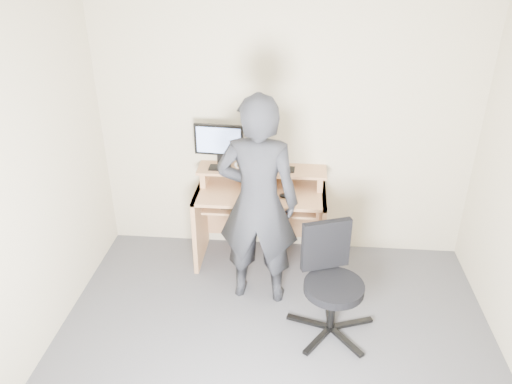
# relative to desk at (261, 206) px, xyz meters

# --- Properties ---
(ground) EXTENTS (3.50, 3.50, 0.00)m
(ground) POSITION_rel_desk_xyz_m (0.20, -1.53, -0.55)
(ground) COLOR #4E4D52
(ground) RESTS_ON ground
(back_wall) EXTENTS (3.50, 0.02, 2.50)m
(back_wall) POSITION_rel_desk_xyz_m (0.20, 0.22, 0.70)
(back_wall) COLOR beige
(back_wall) RESTS_ON ground
(ceiling) EXTENTS (3.50, 3.50, 0.02)m
(ceiling) POSITION_rel_desk_xyz_m (0.20, -1.53, 1.95)
(ceiling) COLOR white
(ceiling) RESTS_ON back_wall
(desk) EXTENTS (1.20, 0.60, 0.91)m
(desk) POSITION_rel_desk_xyz_m (0.00, 0.00, 0.00)
(desk) COLOR tan
(desk) RESTS_ON ground
(monitor) EXTENTS (0.45, 0.13, 0.43)m
(monitor) POSITION_rel_desk_xyz_m (-0.39, 0.04, 0.62)
(monitor) COLOR black
(monitor) RESTS_ON desk
(external_drive) EXTENTS (0.08, 0.14, 0.20)m
(external_drive) POSITION_rel_desk_xyz_m (-0.07, 0.08, 0.46)
(external_drive) COLOR black
(external_drive) RESTS_ON desk
(travel_mug) EXTENTS (0.08, 0.08, 0.16)m
(travel_mug) POSITION_rel_desk_xyz_m (0.12, 0.05, 0.44)
(travel_mug) COLOR #B3B3B8
(travel_mug) RESTS_ON desk
(smartphone) EXTENTS (0.07, 0.13, 0.01)m
(smartphone) POSITION_rel_desk_xyz_m (0.27, 0.07, 0.37)
(smartphone) COLOR black
(smartphone) RESTS_ON desk
(charger) EXTENTS (0.05, 0.04, 0.03)m
(charger) POSITION_rel_desk_xyz_m (-0.27, -0.03, 0.38)
(charger) COLOR black
(charger) RESTS_ON desk
(headphones) EXTENTS (0.18, 0.17, 0.06)m
(headphones) POSITION_rel_desk_xyz_m (-0.18, 0.12, 0.37)
(headphones) COLOR silver
(headphones) RESTS_ON desk
(keyboard) EXTENTS (0.47, 0.21, 0.03)m
(keyboard) POSITION_rel_desk_xyz_m (-0.12, -0.17, 0.12)
(keyboard) COLOR black
(keyboard) RESTS_ON desk
(mouse) EXTENTS (0.11, 0.09, 0.04)m
(mouse) POSITION_rel_desk_xyz_m (0.22, -0.18, 0.22)
(mouse) COLOR black
(mouse) RESTS_ON desk
(office_chair) EXTENTS (0.71, 0.68, 0.89)m
(office_chair) POSITION_rel_desk_xyz_m (0.62, -0.97, -0.06)
(office_chair) COLOR black
(office_chair) RESTS_ON ground
(person) EXTENTS (0.70, 0.49, 1.84)m
(person) POSITION_rel_desk_xyz_m (0.02, -0.61, 0.37)
(person) COLOR black
(person) RESTS_ON ground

